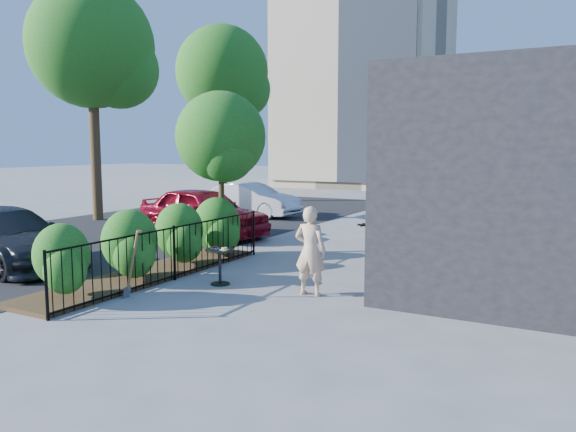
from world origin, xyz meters
The scene contains 14 objects.
ground centered at (0.00, 0.00, 0.00)m, with size 120.00×120.00×0.00m, color gray.
fence centered at (-1.50, 0.00, 0.56)m, with size 0.05×6.05×1.10m.
planting_bed centered at (-2.20, 0.00, 0.04)m, with size 1.30×6.00×0.08m, color #382616.
shrubs centered at (-2.10, 0.10, 0.70)m, with size 1.10×5.60×1.24m.
patio_tree centered at (-2.24, 2.76, 2.76)m, with size 2.20×2.20×3.94m.
street centered at (-7.00, 3.00, 0.00)m, with size 9.00×30.00×0.01m, color black.
street_tree_near centered at (-9.94, 5.96, 5.92)m, with size 4.40×4.40×8.28m.
street_tree_far centered at (-9.94, 13.96, 5.92)m, with size 4.40×4.40×8.28m.
cafe_table centered at (-0.49, 0.13, 0.48)m, with size 0.55×0.55×0.74m.
woman centered at (1.38, 0.25, 0.81)m, with size 0.59×0.39×1.61m, color #D6AF8A.
shovel centered at (-1.25, -1.45, 0.55)m, with size 0.43×0.16×1.26m.
car_red centered at (-4.33, 4.74, 0.74)m, with size 1.74×4.32×1.47m, color maroon.
car_silver centered at (-5.66, 9.56, 0.64)m, with size 1.35×3.88×1.28m, color #BBBBC0.
car_darkgrey centered at (-5.63, -0.75, 0.65)m, with size 1.82×4.48×1.30m, color black.
Camera 1 is at (5.67, -8.60, 2.64)m, focal length 35.00 mm.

